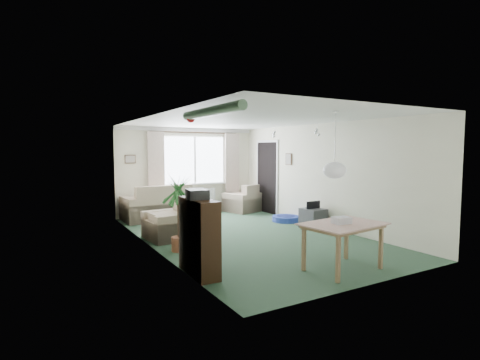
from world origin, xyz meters
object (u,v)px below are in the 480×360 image
armchair_corner (242,198)px  bookshelf (199,237)px  armchair_left (169,219)px  sofa (159,202)px  pet_bed (286,219)px  coffee_table (182,210)px  houseplant (179,213)px  tv_cube (313,218)px  dining_table (343,247)px

armchair_corner → bookshelf: bookshelf is taller
armchair_left → sofa: bearing=162.2°
sofa → bookshelf: (-0.84, -4.46, 0.10)m
armchair_corner → pet_bed: 1.90m
coffee_table → houseplant: (-1.27, -3.15, 0.48)m
armchair_left → tv_cube: armchair_left is taller
dining_table → coffee_table: bearing=95.2°
houseplant → dining_table: size_ratio=1.24×
armchair_left → bookshelf: bookshelf is taller
houseplant → tv_cube: houseplant is taller
armchair_corner → coffee_table: bearing=-17.9°
bookshelf → pet_bed: 4.36m
bookshelf → tv_cube: size_ratio=2.21×
pet_bed → dining_table: bearing=-114.0°
houseplant → pet_bed: bearing=21.0°
armchair_left → dining_table: (1.60, -3.18, -0.05)m
armchair_left → tv_cube: (3.20, -0.68, -0.17)m
sofa → tv_cube: size_ratio=3.62×
sofa → bookshelf: bookshelf is taller
houseplant → tv_cube: (3.35, 0.30, -0.45)m
armchair_corner → bookshelf: (-3.32, -4.43, 0.15)m
sofa → dining_table: size_ratio=1.65×
coffee_table → pet_bed: size_ratio=1.31×
armchair_corner → sofa: bearing=-17.7°
armchair_left → coffee_table: size_ratio=1.00×
armchair_corner → tv_cube: (0.22, -2.83, -0.17)m
houseplant → tv_cube: 3.39m
sofa → coffee_table: bearing=177.9°
coffee_table → pet_bed: coffee_table is taller
coffee_table → tv_cube: tv_cube is taller
coffee_table → houseplant: size_ratio=0.65×
sofa → armchair_left: size_ratio=2.04×
armchair_left → pet_bed: 3.18m
armchair_left → coffee_table: bearing=148.0°
armchair_corner → houseplant: 4.43m
sofa → houseplant: bearing=76.2°
dining_table → pet_bed: dining_table is taller
dining_table → sofa: bearing=101.7°
armchair_corner → coffee_table: size_ratio=1.00×
dining_table → pet_bed: bearing=66.0°
armchair_corner → bookshelf: size_ratio=0.81×
sofa → dining_table: (1.10, -5.35, -0.11)m
armchair_corner → armchair_left: 3.67m
coffee_table → bookshelf: bearing=-108.1°
pet_bed → bookshelf: bearing=-143.6°
coffee_table → tv_cube: 3.53m
armchair_left → bookshelf: size_ratio=0.80×
houseplant → dining_table: 2.84m
dining_table → tv_cube: size_ratio=2.20×
sofa → tv_cube: 3.93m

